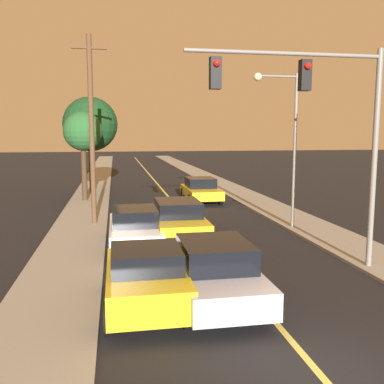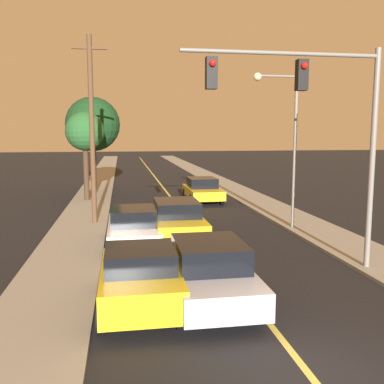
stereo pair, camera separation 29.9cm
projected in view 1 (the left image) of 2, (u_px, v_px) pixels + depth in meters
The scene contains 14 objects.
ground_plane at pixel (321, 376), 7.78m from camera, with size 200.00×200.00×0.00m, color black.
road_surface at pixel (152, 178), 42.88m from camera, with size 8.10×80.00×0.01m.
sidewalk_left at pixel (98, 178), 41.95m from camera, with size 2.50×80.00×0.12m.
sidewalk_right at pixel (204, 176), 43.81m from camera, with size 2.50×80.00×0.12m.
car_near_lane_front at pixel (214, 270), 11.15m from camera, with size 2.08×4.76×1.65m.
car_near_lane_second at pixel (177, 220), 17.56m from camera, with size 2.06×5.07×1.69m.
car_outer_lane_front at pixel (146, 278), 10.58m from camera, with size 2.03×3.80×1.63m.
car_outer_lane_second at pixel (135, 227), 16.52m from camera, with size 2.03×4.51×1.56m.
car_far_oncoming at pixel (201, 189), 27.63m from camera, with size 2.11×4.62×1.54m.
traffic_signal_mast at pixel (319, 111), 12.91m from camera, with size 6.17×0.42×6.84m.
streetlamp_right at pixel (285, 129), 19.06m from camera, with size 2.06×0.36×6.90m.
utility_pole_left at pixel (92, 128), 19.98m from camera, with size 1.60×0.24×8.75m.
tree_left_near at pixel (83, 132), 27.00m from camera, with size 2.46×2.46×5.64m.
tree_left_far at pixel (90, 124), 30.75m from camera, with size 3.90×3.90×6.88m.
Camera 1 is at (-3.60, -6.72, 4.38)m, focal length 40.00 mm.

